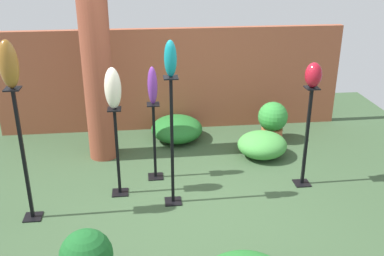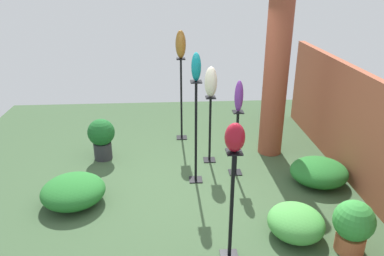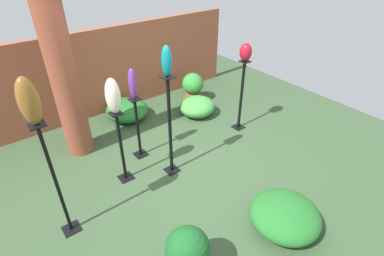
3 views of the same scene
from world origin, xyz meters
TOP-DOWN VIEW (x-y plane):
  - ground_plane at (0.00, 0.00)m, footprint 8.00×8.00m
  - brick_wall_back at (0.00, 2.53)m, footprint 5.60×0.12m
  - brick_pillar at (-1.09, 1.54)m, footprint 0.41×0.41m
  - pedestal_ruby at (1.54, 0.40)m, footprint 0.20×0.20m
  - pedestal_bronze at (-1.80, -0.01)m, footprint 0.20×0.20m
  - pedestal_teal at (-0.17, 0.14)m, footprint 0.20×0.20m
  - pedestal_violet at (-0.36, 0.79)m, footprint 0.20×0.20m
  - pedestal_ivory at (-0.82, 0.43)m, footprint 0.20×0.20m
  - art_vase_ruby at (1.54, 0.40)m, footprint 0.20×0.21m
  - art_vase_bronze at (-1.80, -0.01)m, footprint 0.19×0.19m
  - art_vase_teal at (-0.17, 0.14)m, footprint 0.14×0.14m
  - art_vase_violet at (-0.36, 0.79)m, footprint 0.12×0.13m
  - art_vase_ivory at (-0.82, 0.43)m, footprint 0.19×0.20m
  - potted_plant_near_pillar at (1.52, 1.80)m, footprint 0.46×0.46m
  - potted_plant_front_left at (-1.01, -1.39)m, footprint 0.45×0.45m
  - foliage_bed_east at (0.03, 2.00)m, footprint 0.81×0.86m
  - foliage_bed_west at (0.34, -1.59)m, footprint 0.87×0.87m
  - foliage_bed_center at (1.22, 1.25)m, footprint 0.72×0.68m

SIDE VIEW (x-z plane):
  - ground_plane at x=0.00m, z-range 0.00..0.00m
  - foliage_bed_center at x=1.22m, z-range 0.00..0.37m
  - foliage_bed_east at x=0.03m, z-range 0.00..0.37m
  - foliage_bed_west at x=0.34m, z-range 0.00..0.38m
  - potted_plant_near_pillar at x=1.52m, z-range 0.03..0.67m
  - potted_plant_front_left at x=-1.01m, z-range 0.05..0.77m
  - pedestal_violet at x=-0.36m, z-range -0.05..1.00m
  - pedestal_ivory at x=-0.82m, z-range -0.05..1.09m
  - pedestal_ruby at x=1.54m, z-range -0.05..1.27m
  - pedestal_bronze at x=-1.80m, z-range -0.06..1.50m
  - pedestal_teal at x=-0.17m, z-range -0.06..1.52m
  - brick_wall_back at x=0.00m, z-range 0.00..1.68m
  - art_vase_violet at x=-0.36m, z-range 1.05..1.53m
  - brick_pillar at x=-1.09m, z-range 0.00..2.69m
  - art_vase_ivory at x=-0.82m, z-range 1.14..1.63m
  - art_vase_ruby at x=1.54m, z-range 1.32..1.62m
  - art_vase_teal at x=-0.17m, z-range 1.58..1.98m
  - art_vase_bronze at x=-1.80m, z-range 1.56..2.05m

